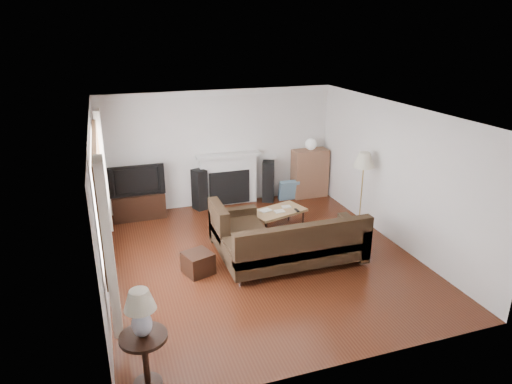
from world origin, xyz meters
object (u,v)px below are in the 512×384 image
object	(u,v)px
side_table	(146,360)
bookshelf	(310,173)
tv_stand	(139,205)
sectional_sofa	(296,242)
coffee_table	(278,220)
floor_lamp	(362,191)

from	to	relation	value
side_table	bookshelf	bearing A→B (deg)	49.25
tv_stand	sectional_sofa	world-z (taller)	sectional_sofa
bookshelf	sectional_sofa	bearing A→B (deg)	-118.68
bookshelf	coffee_table	distance (m)	2.08
sectional_sofa	side_table	world-z (taller)	sectional_sofa
tv_stand	floor_lamp	distance (m)	4.48
tv_stand	sectional_sofa	bearing A→B (deg)	-51.69
bookshelf	sectional_sofa	world-z (taller)	bookshelf
sectional_sofa	side_table	xyz separation A→B (m)	(-2.61, -1.96, -0.08)
tv_stand	floor_lamp	xyz separation A→B (m)	(4.03, -1.90, 0.50)
sectional_sofa	coffee_table	xyz separation A→B (m)	(0.23, 1.38, -0.20)
coffee_table	bookshelf	bearing A→B (deg)	31.28
bookshelf	side_table	xyz separation A→B (m)	(-4.20, -4.87, -0.23)
tv_stand	side_table	size ratio (longest dim) A/B	1.62
tv_stand	side_table	bearing A→B (deg)	-94.07
sectional_sofa	side_table	distance (m)	3.26
tv_stand	bookshelf	world-z (taller)	bookshelf
floor_lamp	side_table	distance (m)	5.27
tv_stand	bookshelf	distance (m)	3.86
coffee_table	floor_lamp	world-z (taller)	floor_lamp
bookshelf	sectional_sofa	distance (m)	3.32
tv_stand	coffee_table	xyz separation A→B (m)	(2.49, -1.48, -0.06)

